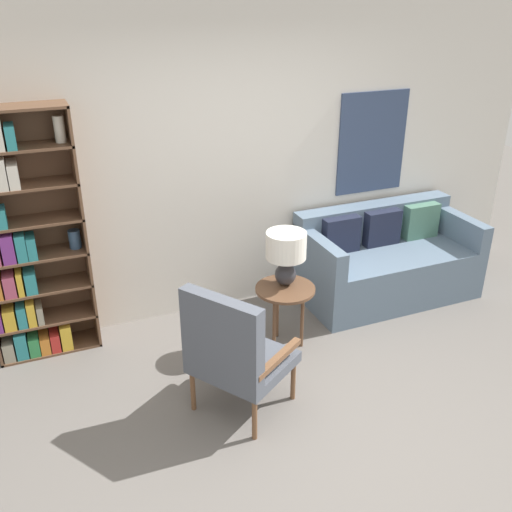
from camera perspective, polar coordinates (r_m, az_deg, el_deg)
The scene contains 7 objects.
ground_plane at distance 3.98m, azimuth 6.83°, elevation -18.05°, with size 14.00×14.00×0.00m, color #66605B.
wall_back at distance 4.96m, azimuth -3.66°, elevation 9.16°, with size 6.40×0.08×2.70m.
bookshelf at distance 4.67m, azimuth -22.53°, elevation 1.00°, with size 0.79×0.30×1.98m.
armchair at distance 3.85m, azimuth -2.38°, elevation -9.34°, with size 0.81×0.82×0.98m.
couch at distance 5.62m, azimuth 12.81°, elevation -0.52°, with size 1.65×0.82×0.84m.
side_table at distance 4.61m, azimuth 2.93°, elevation -3.89°, with size 0.48×0.48×0.54m.
table_lamp at distance 4.50m, azimuth 3.02°, elevation 0.51°, with size 0.32×0.32×0.45m.
Camera 1 is at (-1.52, -2.48, 2.72)m, focal length 40.00 mm.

